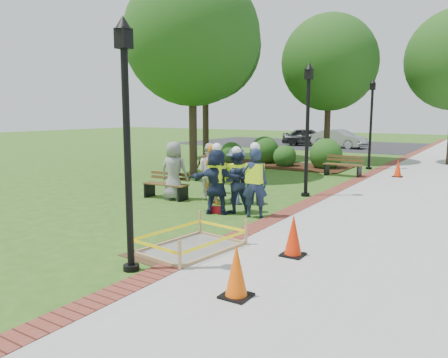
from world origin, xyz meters
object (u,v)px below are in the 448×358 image
Objects in this scene: bench_near at (166,190)px; hivis_worker_a at (217,179)px; hivis_worker_c at (236,180)px; hivis_worker_b at (255,181)px; wet_concrete_pad at (191,239)px; cone_front at (236,272)px; lamp_near at (127,127)px.

bench_near is 2.73m from hivis_worker_a.
hivis_worker_a reaches higher than bench_near.
hivis_worker_c is at bearing -8.89° from bench_near.
hivis_worker_a is 1.06× the size of hivis_worker_c.
wet_concrete_pad is at bearing -85.49° from hivis_worker_b.
lamp_near is (-2.14, 0.01, 2.08)m from cone_front.
hivis_worker_b reaches higher than bench_near.
hivis_worker_a is at bearing -170.49° from hivis_worker_b.
hivis_worker_c is at bearing 120.85° from cone_front.
wet_concrete_pad is 3.02× the size of cone_front.
wet_concrete_pad is 3.18m from hivis_worker_b.
hivis_worker_a reaches higher than cone_front.
cone_front is (5.72, -5.25, 0.14)m from bench_near.
hivis_worker_a is 0.55m from hivis_worker_c.
bench_near is at bearing 124.42° from lamp_near.
lamp_near reaches higher than hivis_worker_b.
bench_near is at bearing 171.11° from hivis_worker_c.
bench_near is 3.69m from hivis_worker_b.
bench_near is 7.76m from cone_front.
hivis_worker_a is at bearing -131.16° from hivis_worker_c.
hivis_worker_b is at bearing 9.51° from hivis_worker_a.
hivis_worker_a is (-1.09, 4.37, -1.53)m from lamp_near.
lamp_near is (-0.21, -1.46, 2.25)m from wet_concrete_pad.
cone_front is at bearing -0.36° from lamp_near.
hivis_worker_a is at bearing 103.97° from lamp_near.
hivis_worker_c is (-0.94, 3.32, 0.67)m from wet_concrete_pad.
wet_concrete_pad is 1.31× the size of hivis_worker_a.
bench_near is 2.96m from hivis_worker_c.
hivis_worker_c is (-0.73, 4.78, -1.58)m from lamp_near.
wet_concrete_pad is 2.43m from cone_front.
hivis_worker_b is (-2.17, 4.56, 0.57)m from cone_front.
bench_near is 0.36× the size of lamp_near.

